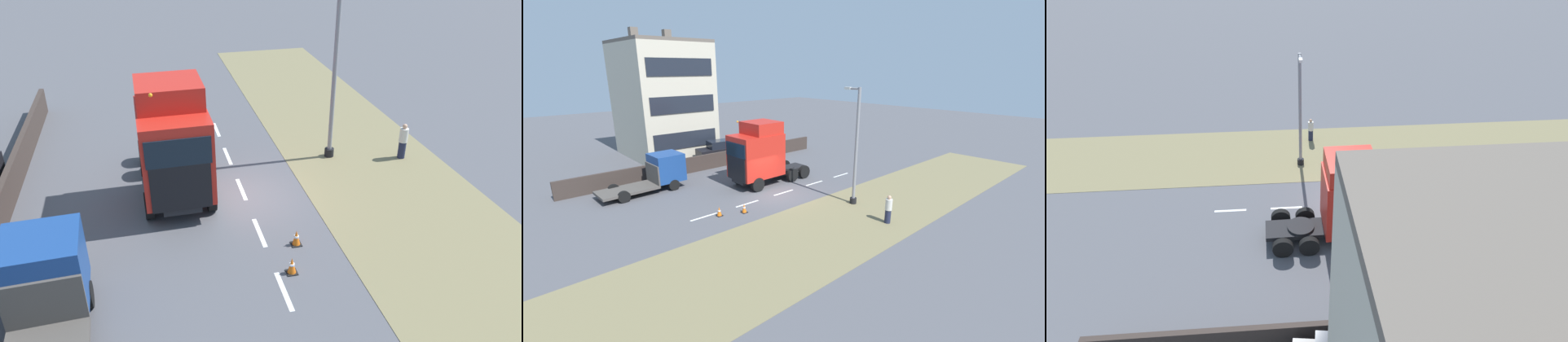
% 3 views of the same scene
% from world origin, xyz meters
% --- Properties ---
extents(ground_plane, '(120.00, 120.00, 0.00)m').
position_xyz_m(ground_plane, '(0.00, 0.00, 0.00)').
color(ground_plane, '#515156').
rests_on(ground_plane, ground).
extents(grass_verge, '(7.00, 44.00, 0.01)m').
position_xyz_m(grass_verge, '(-6.00, 0.00, 0.01)').
color(grass_verge, olive).
rests_on(grass_verge, ground).
extents(lane_markings, '(0.16, 14.60, 0.00)m').
position_xyz_m(lane_markings, '(0.00, -0.70, 0.00)').
color(lane_markings, white).
rests_on(lane_markings, ground).
extents(boundary_wall, '(0.25, 24.00, 1.34)m').
position_xyz_m(boundary_wall, '(9.00, 0.00, 0.67)').
color(boundary_wall, '#382D28').
rests_on(boundary_wall, ground).
extents(lorry_cab, '(2.74, 6.67, 4.97)m').
position_xyz_m(lorry_cab, '(2.62, -0.54, 2.42)').
color(lorry_cab, black).
rests_on(lorry_cab, ground).
extents(flatbed_truck, '(2.35, 6.05, 2.59)m').
position_xyz_m(flatbed_truck, '(6.68, 5.48, 1.37)').
color(flatbed_truck, navy).
rests_on(flatbed_truck, ground).
extents(lamp_post, '(1.34, 0.43, 7.51)m').
position_xyz_m(lamp_post, '(-4.56, -2.77, 3.37)').
color(lamp_post, black).
rests_on(lamp_post, ground).
extents(pedestrian, '(0.39, 0.39, 1.69)m').
position_xyz_m(pedestrian, '(-7.80, -1.82, 0.83)').
color(pedestrian, '#1E233D').
rests_on(pedestrian, ground).
extents(traffic_cone_lead, '(0.36, 0.36, 0.58)m').
position_xyz_m(traffic_cone_lead, '(-0.48, 4.92, 0.28)').
color(traffic_cone_lead, black).
rests_on(traffic_cone_lead, ground).
extents(traffic_cone_trailing, '(0.36, 0.36, 0.58)m').
position_xyz_m(traffic_cone_trailing, '(-1.07, 3.50, 0.28)').
color(traffic_cone_trailing, black).
rests_on(traffic_cone_trailing, ground).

